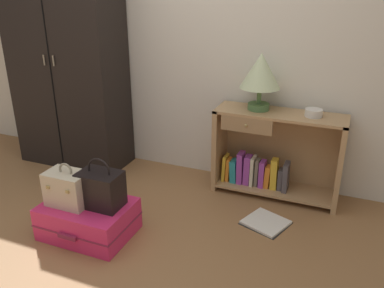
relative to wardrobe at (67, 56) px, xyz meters
name	(u,v)px	position (x,y,z in m)	size (l,w,h in m)	color
ground_plane	(100,257)	(1.07, -1.20, -1.03)	(9.00, 9.00, 0.00)	olive
back_wall	(188,27)	(1.07, 0.30, 0.27)	(6.40, 0.10, 2.60)	silver
wardrobe	(67,56)	(0.00, 0.00, 0.00)	(1.03, 0.47, 2.06)	black
bookshelf	(272,155)	(1.91, 0.07, -0.69)	(1.02, 0.34, 0.71)	tan
table_lamp	(261,73)	(1.77, 0.07, -0.02)	(0.31, 0.31, 0.45)	#4C7542
bowl	(314,113)	(2.19, 0.06, -0.29)	(0.13, 0.13, 0.06)	silver
suitcase_large	(89,219)	(0.86, -1.01, -0.91)	(0.61, 0.47, 0.24)	#DB2860
train_case	(68,188)	(0.75, -1.05, -0.67)	(0.29, 0.20, 0.31)	beige
handbag	(101,189)	(0.96, -0.98, -0.66)	(0.29, 0.20, 0.35)	black
bottle	(51,205)	(0.46, -0.94, -0.93)	(0.08, 0.08, 0.21)	white
open_book_on_floor	(266,222)	(1.99, -0.41, -1.02)	(0.38, 0.37, 0.02)	white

